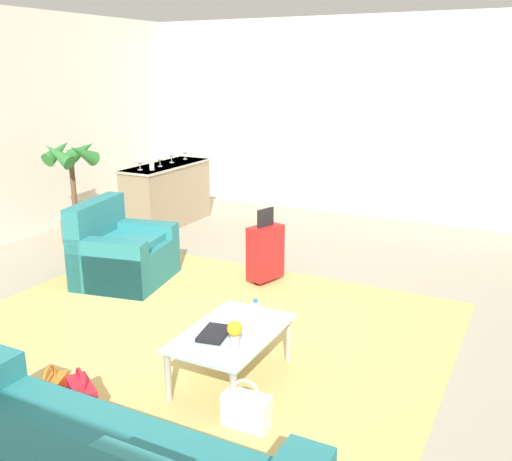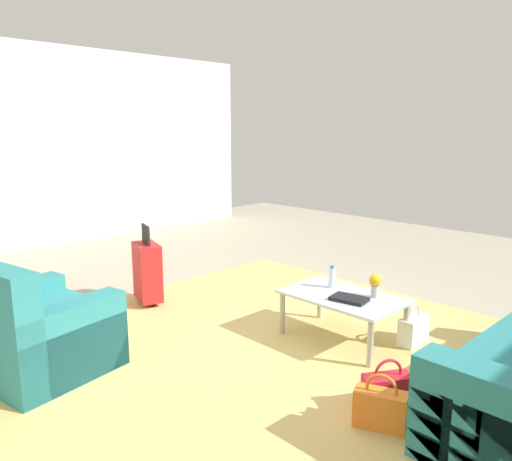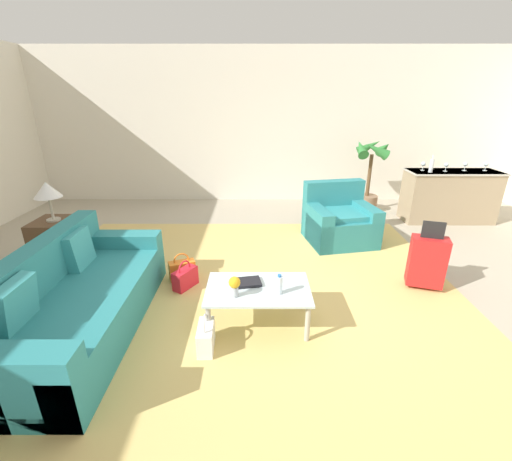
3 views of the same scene
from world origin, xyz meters
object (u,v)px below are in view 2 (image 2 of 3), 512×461
at_px(handbag_red, 387,391).
at_px(coffee_table_book, 349,299).
at_px(coffee_table, 343,301).
at_px(handbag_white, 414,329).
at_px(handbag_orange, 380,408).
at_px(flower_vase, 375,283).
at_px(suitcase_red, 147,271).
at_px(armchair, 30,335).
at_px(water_bottle, 332,277).

bearing_deg(handbag_red, coffee_table_book, -39.47).
bearing_deg(coffee_table, handbag_white, -141.57).
xyz_separation_m(coffee_table, handbag_orange, (-0.95, 0.91, -0.23)).
height_order(flower_vase, handbag_white, flower_vase).
distance_m(coffee_table_book, suitcase_red, 2.21).
bearing_deg(handbag_orange, coffee_table, -43.75).
distance_m(handbag_white, handbag_orange, 1.38).
height_order(armchair, handbag_red, armchair).
relative_size(handbag_white, handbag_orange, 1.00).
relative_size(coffee_table, suitcase_red, 1.20).
bearing_deg(coffee_table_book, water_bottle, -39.76).
bearing_deg(suitcase_red, handbag_orange, 175.89).
distance_m(coffee_table, flower_vase, 0.32).
height_order(water_bottle, handbag_red, water_bottle).
relative_size(coffee_table_book, handbag_orange, 0.82).
distance_m(suitcase_red, handbag_red, 2.88).
bearing_deg(flower_vase, armchair, 57.03).
height_order(flower_vase, handbag_orange, flower_vase).
bearing_deg(coffee_table, flower_vase, -145.71).
distance_m(coffee_table_book, flower_vase, 0.27).
distance_m(coffee_table, handbag_red, 1.14).
relative_size(coffee_table, handbag_orange, 2.86).
height_order(coffee_table, suitcase_red, suitcase_red).
bearing_deg(water_bottle, coffee_table, 153.43).
bearing_deg(handbag_orange, armchair, 29.36).
distance_m(suitcase_red, handbag_white, 2.71).
xyz_separation_m(water_bottle, handbag_red, (-1.07, 0.80, -0.38)).
relative_size(water_bottle, handbag_orange, 0.57).
height_order(handbag_white, handbag_orange, same).
relative_size(flower_vase, suitcase_red, 0.24).
bearing_deg(handbag_red, handbag_orange, 110.48).
xyz_separation_m(flower_vase, suitcase_red, (2.22, 0.85, -0.18)).
relative_size(armchair, water_bottle, 5.50).
height_order(armchair, coffee_table, armchair).
relative_size(armchair, handbag_orange, 3.14).
bearing_deg(flower_vase, handbag_white, -138.38).
relative_size(coffee_table_book, suitcase_red, 0.35).
height_order(coffee_table_book, suitcase_red, suitcase_red).
height_order(water_bottle, handbag_white, water_bottle).
bearing_deg(armchair, handbag_orange, -150.64).
bearing_deg(handbag_white, coffee_table, 38.43).
relative_size(handbag_red, handbag_white, 1.00).
xyz_separation_m(armchair, handbag_red, (-2.16, -1.47, -0.18)).
bearing_deg(coffee_table, armchair, 59.37).
bearing_deg(suitcase_red, armchair, 115.87).
bearing_deg(armchair, handbag_red, -145.74).
relative_size(coffee_table, handbag_red, 2.86).
distance_m(armchair, water_bottle, 2.53).
bearing_deg(coffee_table, water_bottle, -26.57).
bearing_deg(handbag_white, water_bottle, 22.37).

